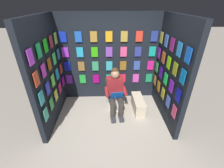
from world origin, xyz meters
TOP-DOWN VIEW (x-y plane):
  - ground_plane at (0.00, 0.00)m, footprint 30.00×30.00m
  - display_wall_back at (0.00, -1.75)m, footprint 2.71×0.14m
  - display_wall_left at (-1.35, -0.85)m, footprint 0.14×1.71m
  - display_wall_right at (1.35, -0.85)m, footprint 0.14×1.71m
  - toilet at (-0.12, -1.21)m, footprint 0.42×0.57m
  - person_reading at (-0.13, -0.98)m, footprint 0.55×0.71m
  - comic_longbox_near at (-0.74, -1.04)m, footprint 0.28×0.72m

SIDE VIEW (x-z plane):
  - ground_plane at x=0.00m, z-range 0.00..0.00m
  - comic_longbox_near at x=-0.74m, z-range 0.00..0.35m
  - toilet at x=-0.12m, z-range -0.06..0.71m
  - person_reading at x=-0.13m, z-range 0.00..1.20m
  - display_wall_back at x=0.00m, z-range 0.00..2.36m
  - display_wall_left at x=-1.35m, z-range 0.00..2.36m
  - display_wall_right at x=1.35m, z-range 0.00..2.36m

